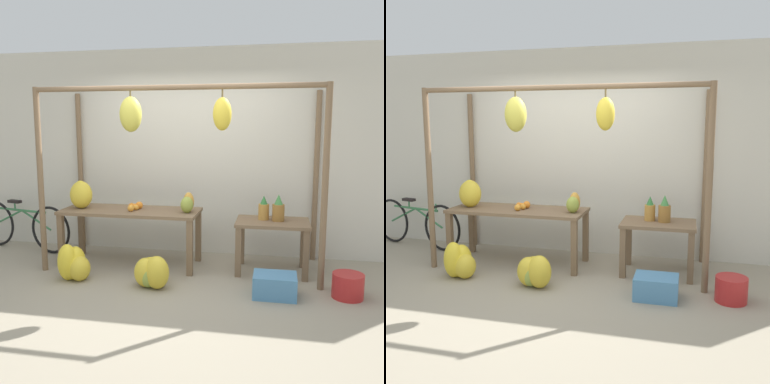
# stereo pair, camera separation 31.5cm
# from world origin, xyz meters

# --- Properties ---
(ground_plane) EXTENTS (20.00, 20.00, 0.00)m
(ground_plane) POSITION_xyz_m (0.00, 0.00, 0.00)
(ground_plane) COLOR gray
(shop_wall_back) EXTENTS (8.00, 0.08, 2.80)m
(shop_wall_back) POSITION_xyz_m (0.00, 1.64, 1.40)
(shop_wall_back) COLOR beige
(shop_wall_back) RESTS_ON ground_plane
(stall_awning) EXTENTS (3.36, 1.22, 2.21)m
(stall_awning) POSITION_xyz_m (-0.04, 0.73, 1.56)
(stall_awning) COLOR brown
(stall_awning) RESTS_ON ground_plane
(display_table_main) EXTENTS (1.75, 0.67, 0.71)m
(display_table_main) POSITION_xyz_m (-0.67, 0.91, 0.62)
(display_table_main) COLOR brown
(display_table_main) RESTS_ON ground_plane
(display_table_side) EXTENTS (0.87, 0.60, 0.64)m
(display_table_side) POSITION_xyz_m (1.11, 0.95, 0.50)
(display_table_side) COLOR brown
(display_table_side) RESTS_ON ground_plane
(banana_pile_on_table) EXTENTS (0.36, 0.34, 0.36)m
(banana_pile_on_table) POSITION_xyz_m (-1.32, 0.87, 0.89)
(banana_pile_on_table) COLOR gold
(banana_pile_on_table) RESTS_ON display_table_main
(orange_pile) EXTENTS (0.18, 0.28, 0.09)m
(orange_pile) POSITION_xyz_m (-0.61, 0.91, 0.76)
(orange_pile) COLOR orange
(orange_pile) RESTS_ON display_table_main
(pineapple_cluster) EXTENTS (0.31, 0.18, 0.32)m
(pineapple_cluster) POSITION_xyz_m (1.10, 0.98, 0.77)
(pineapple_cluster) COLOR #B27F38
(pineapple_cluster) RESTS_ON display_table_side
(banana_pile_ground_left) EXTENTS (0.47, 0.37, 0.43)m
(banana_pile_ground_left) POSITION_xyz_m (-1.14, 0.24, 0.18)
(banana_pile_ground_left) COLOR gold
(banana_pile_ground_left) RESTS_ON ground_plane
(banana_pile_ground_right) EXTENTS (0.49, 0.49, 0.37)m
(banana_pile_ground_right) POSITION_xyz_m (-0.19, 0.19, 0.17)
(banana_pile_ground_right) COLOR gold
(banana_pile_ground_right) RESTS_ON ground_plane
(fruit_crate_white) EXTENTS (0.45, 0.34, 0.24)m
(fruit_crate_white) POSITION_xyz_m (1.15, 0.18, 0.12)
(fruit_crate_white) COLOR #4C84B2
(fruit_crate_white) RESTS_ON ground_plane
(blue_bucket) EXTENTS (0.32, 0.32, 0.26)m
(blue_bucket) POSITION_xyz_m (1.90, 0.29, 0.13)
(blue_bucket) COLOR #AD2323
(blue_bucket) RESTS_ON ground_plane
(parked_bicycle) EXTENTS (1.66, 0.40, 0.71)m
(parked_bicycle) POSITION_xyz_m (-2.42, 1.24, 0.35)
(parked_bicycle) COLOR black
(parked_bicycle) RESTS_ON ground_plane
(papaya_pile) EXTENTS (0.21, 0.25, 0.25)m
(papaya_pile) POSITION_xyz_m (0.08, 0.88, 0.83)
(papaya_pile) COLOR #93A33D
(papaya_pile) RESTS_ON display_table_main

